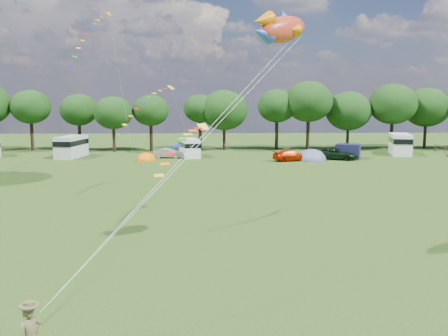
{
  "coord_description": "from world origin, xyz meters",
  "views": [
    {
      "loc": [
        -0.96,
        -19.29,
        7.9
      ],
      "look_at": [
        0.0,
        8.0,
        4.0
      ],
      "focal_mm": 40.0,
      "sensor_mm": 36.0,
      "label": 1
    }
  ],
  "objects_px": {
    "car_b": "(168,153)",
    "car_c": "(291,156)",
    "campervan_c": "(190,147)",
    "tent_greyblue": "(312,160)",
    "campervan_b": "(71,146)",
    "tent_orange": "(146,160)",
    "car_d": "(336,154)",
    "fish_kite": "(279,29)",
    "campervan_d": "(400,143)"
  },
  "relations": [
    {
      "from": "car_b",
      "to": "car_c",
      "type": "xyz_separation_m",
      "value": [
        15.53,
        -3.53,
        0.04
      ]
    },
    {
      "from": "campervan_c",
      "to": "car_b",
      "type": "bearing_deg",
      "value": 97.82
    },
    {
      "from": "car_b",
      "to": "car_c",
      "type": "distance_m",
      "value": 15.92
    },
    {
      "from": "car_b",
      "to": "tent_greyblue",
      "type": "height_order",
      "value": "tent_greyblue"
    },
    {
      "from": "campervan_b",
      "to": "tent_orange",
      "type": "distance_m",
      "value": 11.05
    },
    {
      "from": "tent_orange",
      "to": "campervan_b",
      "type": "bearing_deg",
      "value": 159.19
    },
    {
      "from": "car_b",
      "to": "tent_orange",
      "type": "distance_m",
      "value": 3.7
    },
    {
      "from": "car_d",
      "to": "fish_kite",
      "type": "bearing_deg",
      "value": -174.01
    },
    {
      "from": "car_d",
      "to": "campervan_c",
      "type": "height_order",
      "value": "campervan_c"
    },
    {
      "from": "car_b",
      "to": "car_d",
      "type": "relative_size",
      "value": 0.68
    },
    {
      "from": "campervan_b",
      "to": "campervan_d",
      "type": "height_order",
      "value": "campervan_d"
    },
    {
      "from": "tent_orange",
      "to": "fish_kite",
      "type": "distance_m",
      "value": 41.78
    },
    {
      "from": "car_b",
      "to": "tent_greyblue",
      "type": "bearing_deg",
      "value": -94.69
    },
    {
      "from": "car_b",
      "to": "campervan_d",
      "type": "relative_size",
      "value": 0.57
    },
    {
      "from": "tent_orange",
      "to": "tent_greyblue",
      "type": "distance_m",
      "value": 20.8
    },
    {
      "from": "car_b",
      "to": "campervan_b",
      "type": "xyz_separation_m",
      "value": [
        -12.81,
        1.3,
        0.86
      ]
    },
    {
      "from": "campervan_b",
      "to": "campervan_d",
      "type": "distance_m",
      "value": 44.62
    },
    {
      "from": "campervan_d",
      "to": "tent_orange",
      "type": "height_order",
      "value": "campervan_d"
    },
    {
      "from": "fish_kite",
      "to": "car_b",
      "type": "bearing_deg",
      "value": 62.58
    },
    {
      "from": "campervan_d",
      "to": "tent_greyblue",
      "type": "xyz_separation_m",
      "value": [
        -13.56,
        -5.92,
        -1.51
      ]
    },
    {
      "from": "car_c",
      "to": "tent_orange",
      "type": "bearing_deg",
      "value": 71.78
    },
    {
      "from": "campervan_c",
      "to": "tent_greyblue",
      "type": "distance_m",
      "value": 16.04
    },
    {
      "from": "car_d",
      "to": "tent_orange",
      "type": "distance_m",
      "value": 24.11
    },
    {
      "from": "car_b",
      "to": "tent_orange",
      "type": "height_order",
      "value": "car_b"
    },
    {
      "from": "campervan_b",
      "to": "fish_kite",
      "type": "relative_size",
      "value": 1.85
    },
    {
      "from": "car_c",
      "to": "campervan_c",
      "type": "bearing_deg",
      "value": 54.99
    },
    {
      "from": "campervan_b",
      "to": "tent_greyblue",
      "type": "xyz_separation_m",
      "value": [
        31.04,
        -4.35,
        -1.48
      ]
    },
    {
      "from": "tent_greyblue",
      "to": "car_b",
      "type": "bearing_deg",
      "value": 170.51
    },
    {
      "from": "car_d",
      "to": "campervan_c",
      "type": "bearing_deg",
      "value": 104.38
    },
    {
      "from": "car_b",
      "to": "car_d",
      "type": "xyz_separation_m",
      "value": [
        21.53,
        -2.34,
        0.09
      ]
    },
    {
      "from": "car_c",
      "to": "campervan_c",
      "type": "xyz_separation_m",
      "value": [
        -12.76,
        4.58,
        0.61
      ]
    },
    {
      "from": "campervan_c",
      "to": "campervan_d",
      "type": "bearing_deg",
      "value": -99.33
    },
    {
      "from": "campervan_b",
      "to": "tent_orange",
      "type": "bearing_deg",
      "value": -100.97
    },
    {
      "from": "campervan_b",
      "to": "car_c",
      "type": "bearing_deg",
      "value": -89.83
    },
    {
      "from": "campervan_c",
      "to": "tent_greyblue",
      "type": "height_order",
      "value": "campervan_c"
    },
    {
      "from": "car_b",
      "to": "car_d",
      "type": "height_order",
      "value": "car_d"
    },
    {
      "from": "car_b",
      "to": "fish_kite",
      "type": "distance_m",
      "value": 43.49
    },
    {
      "from": "car_c",
      "to": "car_d",
      "type": "xyz_separation_m",
      "value": [
        6.01,
        1.19,
        0.05
      ]
    },
    {
      "from": "car_d",
      "to": "campervan_b",
      "type": "xyz_separation_m",
      "value": [
        -34.34,
        3.64,
        0.78
      ]
    },
    {
      "from": "car_c",
      "to": "car_d",
      "type": "relative_size",
      "value": 0.85
    },
    {
      "from": "car_b",
      "to": "car_c",
      "type": "bearing_deg",
      "value": -98.0
    },
    {
      "from": "campervan_d",
      "to": "car_c",
      "type": "bearing_deg",
      "value": 125.28
    },
    {
      "from": "car_b",
      "to": "tent_orange",
      "type": "xyz_separation_m",
      "value": [
        -2.57,
        -2.59,
        -0.61
      ]
    },
    {
      "from": "car_c",
      "to": "campervan_b",
      "type": "height_order",
      "value": "campervan_b"
    },
    {
      "from": "car_b",
      "to": "tent_orange",
      "type": "bearing_deg",
      "value": 140.09
    },
    {
      "from": "car_c",
      "to": "car_d",
      "type": "distance_m",
      "value": 6.12
    },
    {
      "from": "campervan_d",
      "to": "tent_orange",
      "type": "distance_m",
      "value": 34.82
    },
    {
      "from": "campervan_c",
      "to": "fish_kite",
      "type": "bearing_deg",
      "value": 174.59
    },
    {
      "from": "campervan_d",
      "to": "fish_kite",
      "type": "relative_size",
      "value": 1.92
    },
    {
      "from": "campervan_b",
      "to": "fish_kite",
      "type": "distance_m",
      "value": 48.6
    }
  ]
}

